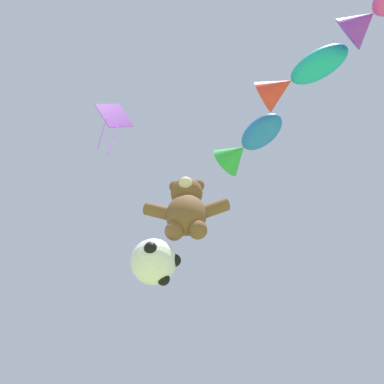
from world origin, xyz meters
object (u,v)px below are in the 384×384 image
at_px(soccer_ball_kite, 154,262).
at_px(fish_kite_cobalt, 248,144).
at_px(teddy_bear_kite, 186,208).
at_px(fish_kite_magenta, 379,8).
at_px(fish_kite_teal, 297,77).
at_px(diamond_kite, 114,118).

bearing_deg(soccer_ball_kite, fish_kite_cobalt, -4.74).
relative_size(teddy_bear_kite, soccer_ball_kite, 1.93).
bearing_deg(teddy_bear_kite, soccer_ball_kite, 159.53).
height_order(teddy_bear_kite, fish_kite_magenta, fish_kite_magenta).
bearing_deg(fish_kite_teal, fish_kite_cobalt, 125.05).
height_order(teddy_bear_kite, fish_kite_cobalt, fish_kite_cobalt).
distance_m(teddy_bear_kite, fish_kite_magenta, 6.55).
height_order(fish_kite_cobalt, diamond_kite, diamond_kite).
height_order(fish_kite_cobalt, fish_kite_teal, fish_kite_teal).
xyz_separation_m(fish_kite_cobalt, diamond_kite, (-4.16, -0.20, 1.87)).
bearing_deg(diamond_kite, teddy_bear_kite, 3.44).
bearing_deg(teddy_bear_kite, diamond_kite, -176.56).
xyz_separation_m(soccer_ball_kite, fish_kite_magenta, (5.50, -3.70, 4.28)).
relative_size(fish_kite_cobalt, fish_kite_magenta, 1.02).
bearing_deg(fish_kite_cobalt, teddy_bear_kite, -178.16).
bearing_deg(fish_kite_cobalt, soccer_ball_kite, 175.26).
bearing_deg(diamond_kite, fish_kite_cobalt, 2.77).
xyz_separation_m(soccer_ball_kite, diamond_kite, (-1.73, -0.40, 6.26)).
relative_size(soccer_ball_kite, fish_kite_cobalt, 0.50).
distance_m(fish_kite_cobalt, diamond_kite, 4.56).
bearing_deg(fish_kite_magenta, fish_kite_teal, 137.16).
bearing_deg(diamond_kite, soccer_ball_kite, 13.11).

